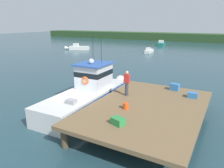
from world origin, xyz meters
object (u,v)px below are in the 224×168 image
at_px(bait_bucket, 126,106).
at_px(moored_boat_far_left, 78,48).
at_px(deckhand_by_the_boat, 127,83).
at_px(moored_boat_near_channel, 149,51).
at_px(moored_boat_far_right, 161,44).
at_px(crate_single_by_cleat, 118,121).
at_px(main_fishing_boat, 90,92).
at_px(crate_stack_mid_dock, 193,95).
at_px(crate_single_far, 175,87).

relative_size(bait_bucket, moored_boat_far_left, 0.06).
relative_size(deckhand_by_the_boat, moored_boat_far_left, 0.31).
height_order(moored_boat_near_channel, moored_boat_far_right, moored_boat_far_right).
xyz_separation_m(crate_single_by_cleat, bait_bucket, (-0.50, 1.88, -0.00)).
bearing_deg(main_fishing_boat, crate_stack_mid_dock, 15.35).
distance_m(crate_single_by_cleat, crate_stack_mid_dock, 6.07).
bearing_deg(moored_boat_near_channel, crate_single_far, -66.64).
bearing_deg(moored_boat_far_left, main_fishing_boat, -50.56).
bearing_deg(main_fishing_boat, crate_single_by_cleat, -41.57).
bearing_deg(main_fishing_boat, deckhand_by_the_boat, 3.37).
xyz_separation_m(crate_stack_mid_dock, deckhand_by_the_boat, (-3.81, -1.65, 0.69)).
xyz_separation_m(moored_boat_near_channel, moored_boat_far_right, (-1.88, 14.63, 0.11)).
distance_m(bait_bucket, moored_boat_near_channel, 31.93).
bearing_deg(moored_boat_far_right, crate_single_far, -72.15).
relative_size(crate_stack_mid_dock, moored_boat_far_left, 0.11).
height_order(crate_stack_mid_dock, bait_bucket, bait_bucket).
relative_size(crate_single_by_cleat, bait_bucket, 1.76).
relative_size(main_fishing_boat, crate_stack_mid_dock, 16.43).
distance_m(crate_single_by_cleat, moored_boat_far_left, 38.87).
xyz_separation_m(main_fishing_boat, moored_boat_near_channel, (-5.85, 28.55, -0.65)).
xyz_separation_m(main_fishing_boat, moored_boat_far_right, (-7.73, 43.18, -0.53)).
bearing_deg(crate_single_far, bait_bucket, -107.77).
distance_m(crate_single_far, moored_boat_far_right, 42.40).
relative_size(crate_single_by_cleat, moored_boat_far_left, 0.11).
bearing_deg(bait_bucket, crate_stack_mid_dock, 52.17).
height_order(crate_single_far, deckhand_by_the_boat, deckhand_by_the_boat).
xyz_separation_m(crate_stack_mid_dock, bait_bucket, (-2.88, -3.70, 0.00)).
height_order(crate_single_by_cleat, moored_boat_far_left, crate_single_by_cleat).
height_order(crate_single_by_cleat, crate_stack_mid_dock, crate_single_by_cleat).
height_order(crate_single_by_cleat, moored_boat_near_channel, crate_single_by_cleat).
height_order(main_fishing_boat, moored_boat_far_right, main_fishing_boat).
distance_m(crate_single_by_cleat, moored_boat_far_right, 48.46).
bearing_deg(moored_boat_near_channel, deckhand_by_the_boat, -73.04).
distance_m(crate_single_by_cleat, bait_bucket, 1.94).
xyz_separation_m(crate_single_by_cleat, moored_boat_far_left, (-25.36, 29.44, -0.90)).
bearing_deg(crate_single_by_cleat, moored_boat_near_channel, 107.35).
xyz_separation_m(crate_single_far, bait_bucket, (-1.51, -4.72, -0.06)).
height_order(crate_single_by_cleat, bait_bucket, crate_single_by_cleat).
bearing_deg(moored_boat_far_left, moored_boat_near_channel, 10.69).
bearing_deg(moored_boat_far_left, crate_single_far, -40.89).
relative_size(crate_single_far, moored_boat_near_channel, 0.14).
distance_m(main_fishing_boat, crate_single_far, 5.99).
relative_size(crate_stack_mid_dock, moored_boat_near_channel, 0.14).
relative_size(crate_single_far, deckhand_by_the_boat, 0.37).
relative_size(crate_single_by_cleat, crate_stack_mid_dock, 1.00).
xyz_separation_m(crate_single_by_cleat, crate_single_far, (1.01, 6.60, 0.06)).
bearing_deg(moored_boat_far_right, crate_stack_mid_dock, -70.86).
bearing_deg(moored_boat_far_right, deckhand_by_the_boat, -76.23).
distance_m(deckhand_by_the_boat, moored_boat_far_right, 44.32).
bearing_deg(deckhand_by_the_boat, bait_bucket, -65.47).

